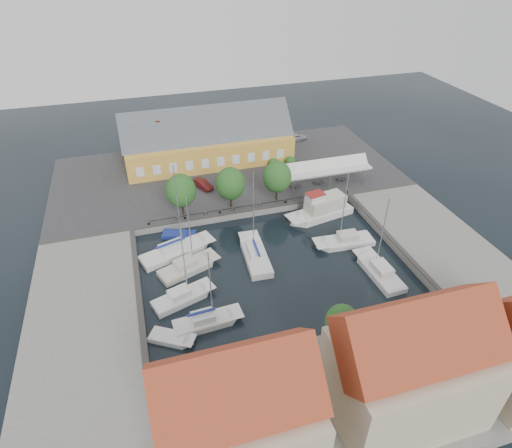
{
  "coord_description": "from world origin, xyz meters",
  "views": [
    {
      "loc": [
        -13.68,
        -39.8,
        34.48
      ],
      "look_at": [
        0.0,
        6.0,
        1.5
      ],
      "focal_mm": 30.0,
      "sensor_mm": 36.0,
      "label": 1
    }
  ],
  "objects": [
    {
      "name": "warehouse",
      "position": [
        -2.6,
        28.36,
        4.43
      ],
      "size": [
        28.56,
        14.0,
        9.55
      ],
      "color": "gold",
      "rests_on": "north_quay"
    },
    {
      "name": "ground",
      "position": [
        0.0,
        0.0,
        0.0
      ],
      "size": [
        140.0,
        140.0,
        0.0
      ],
      "primitive_type": "plane",
      "color": "black",
      "rests_on": "ground"
    },
    {
      "name": "launch_sw",
      "position": [
        -13.59,
        -9.4,
        0.09
      ],
      "size": [
        5.0,
        3.97,
        0.98
      ],
      "color": "silver",
      "rests_on": "ground"
    },
    {
      "name": "west_boat_c",
      "position": [
        -11.65,
        -4.06,
        0.26
      ],
      "size": [
        7.53,
        4.45,
        9.98
      ],
      "color": "silver",
      "rests_on": "ground"
    },
    {
      "name": "south_bank",
      "position": [
        0.0,
        -21.0,
        0.5
      ],
      "size": [
        56.0,
        14.0,
        1.0
      ],
      "primitive_type": "cube",
      "color": "slate",
      "rests_on": "ground"
    },
    {
      "name": "launch_nw",
      "position": [
        -10.37,
        8.36,
        0.09
      ],
      "size": [
        4.88,
        3.33,
        0.88
      ],
      "color": "navy",
      "rests_on": "ground"
    },
    {
      "name": "east_boat_b",
      "position": [
        10.62,
        0.26,
        0.26
      ],
      "size": [
        8.26,
        3.15,
        11.07
      ],
      "color": "silver",
      "rests_on": "ground"
    },
    {
      "name": "townhouses",
      "position": [
        1.93,
        -23.24,
        5.82
      ],
      "size": [
        36.3,
        8.5,
        12.0
      ],
      "color": "tan",
      "rests_on": "south_bank"
    },
    {
      "name": "west_boat_a",
      "position": [
        -11.18,
        4.6,
        0.27
      ],
      "size": [
        10.21,
        5.76,
        12.98
      ],
      "color": "silver",
      "rests_on": "ground"
    },
    {
      "name": "east_boat_c",
      "position": [
        11.86,
        -6.44,
        0.26
      ],
      "size": [
        2.96,
        8.58,
        10.81
      ],
      "color": "silver",
      "rests_on": "ground"
    },
    {
      "name": "car_silver",
      "position": [
        15.61,
        31.59,
        1.72
      ],
      "size": [
        4.38,
        2.17,
        1.43
      ],
      "primitive_type": "imported",
      "rotation": [
        0.0,
        0.0,
        1.69
      ],
      "color": "#B1B3B9",
      "rests_on": "north_quay"
    },
    {
      "name": "tent_canopy",
      "position": [
        14.0,
        14.5,
        3.68
      ],
      "size": [
        14.0,
        4.0,
        2.83
      ],
      "color": "silver",
      "rests_on": "north_quay"
    },
    {
      "name": "west_boat_d",
      "position": [
        -9.76,
        -8.36,
        0.27
      ],
      "size": [
        7.61,
        2.73,
        10.14
      ],
      "color": "silver",
      "rests_on": "ground"
    },
    {
      "name": "north_quay",
      "position": [
        0.0,
        23.0,
        0.5
      ],
      "size": [
        56.0,
        26.0,
        1.0
      ],
      "primitive_type": "cube",
      "color": "#2D2D30",
      "rests_on": "ground"
    },
    {
      "name": "west_quay",
      "position": [
        -22.0,
        -2.0,
        0.5
      ],
      "size": [
        12.0,
        24.0,
        1.0
      ],
      "primitive_type": "cube",
      "color": "slate",
      "rests_on": "ground"
    },
    {
      "name": "quay_trees",
      "position": [
        -2.0,
        12.0,
        4.88
      ],
      "size": [
        18.2,
        4.2,
        6.3
      ],
      "color": "black",
      "rests_on": "north_quay"
    },
    {
      "name": "east_quay",
      "position": [
        22.0,
        -2.0,
        0.5
      ],
      "size": [
        12.0,
        24.0,
        1.0
      ],
      "primitive_type": "cube",
      "color": "slate",
      "rests_on": "ground"
    },
    {
      "name": "trawler",
      "position": [
        10.31,
        7.28,
        1.02
      ],
      "size": [
        10.54,
        4.86,
        5.0
      ],
      "color": "silver",
      "rests_on": "ground"
    },
    {
      "name": "center_sailboat",
      "position": [
        -1.66,
        0.76,
        0.36
      ],
      "size": [
        3.21,
        9.18,
        12.38
      ],
      "color": "silver",
      "rests_on": "ground"
    },
    {
      "name": "west_boat_b",
      "position": [
        -10.22,
        0.98,
        0.26
      ],
      "size": [
        8.09,
        5.18,
        10.67
      ],
      "color": "beige",
      "rests_on": "ground"
    },
    {
      "name": "car_red",
      "position": [
        -4.95,
        18.71,
        1.65
      ],
      "size": [
        3.06,
        4.16,
        1.31
      ],
      "primitive_type": "imported",
      "rotation": [
        0.0,
        0.0,
        0.48
      ],
      "color": "#501212",
      "rests_on": "north_quay"
    },
    {
      "name": "quay_edge_fittings",
      "position": [
        0.02,
        4.75,
        1.06
      ],
      "size": [
        56.0,
        24.72,
        0.4
      ],
      "color": "#383533",
      "rests_on": "north_quay"
    }
  ]
}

